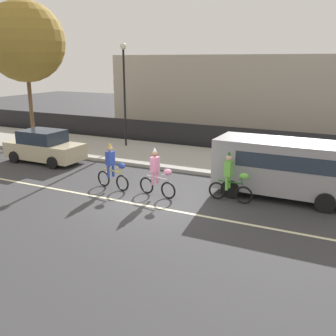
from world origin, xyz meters
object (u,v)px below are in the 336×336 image
object	(u,v)px
parade_cyclist_pink	(157,175)
parked_car_beige	(44,147)
parade_cyclist_cobalt	(113,169)
street_lamp_post	(124,80)
parade_cyclist_lime	(231,180)
parked_van_grey	(285,165)

from	to	relation	value
parade_cyclist_pink	parked_car_beige	world-z (taller)	parade_cyclist_pink
parade_cyclist_cobalt	parked_car_beige	world-z (taller)	parade_cyclist_cobalt
parked_car_beige	street_lamp_post	size ratio (longest dim) A/B	0.70
parade_cyclist_cobalt	parade_cyclist_lime	world-z (taller)	same
parade_cyclist_cobalt	parade_cyclist_pink	xyz separation A→B (m)	(2.05, -0.00, 0.00)
parked_car_beige	parade_cyclist_pink	bearing A→B (deg)	-15.34
parade_cyclist_lime	street_lamp_post	bearing A→B (deg)	144.15
parade_cyclist_pink	street_lamp_post	xyz separation A→B (m)	(-5.76, 6.80, 3.15)
parade_cyclist_cobalt	parked_car_beige	bearing A→B (deg)	159.52
parade_cyclist_pink	parked_van_grey	world-z (taller)	parked_van_grey
parked_van_grey	parked_car_beige	xyz separation A→B (m)	(-12.03, 0.01, -0.50)
parade_cyclist_lime	parked_car_beige	distance (m)	10.50
parked_van_grey	street_lamp_post	xyz separation A→B (m)	(-10.08, 4.70, 2.71)
street_lamp_post	parked_van_grey	bearing A→B (deg)	-25.00
parade_cyclist_cobalt	parade_cyclist_lime	size ratio (longest dim) A/B	1.00
parade_cyclist_lime	parked_van_grey	xyz separation A→B (m)	(1.63, 1.41, 0.44)
parked_van_grey	street_lamp_post	distance (m)	11.45
parade_cyclist_lime	parked_van_grey	bearing A→B (deg)	40.78
street_lamp_post	parade_cyclist_pink	bearing A→B (deg)	-49.76
parade_cyclist_pink	street_lamp_post	bearing A→B (deg)	130.24
parade_cyclist_cobalt	parade_cyclist_pink	distance (m)	2.05
parade_cyclist_lime	parked_car_beige	xyz separation A→B (m)	(-10.40, 1.42, -0.06)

